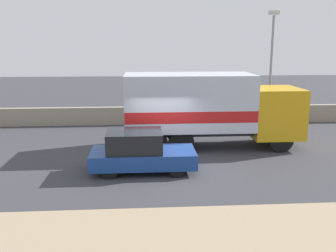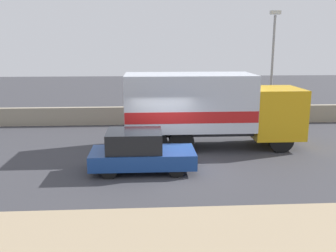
% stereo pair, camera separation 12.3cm
% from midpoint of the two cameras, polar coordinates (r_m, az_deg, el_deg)
% --- Properties ---
extents(ground_plane, '(80.00, 80.00, 0.00)m').
position_cam_midpoint_polar(ground_plane, '(14.34, -0.89, -6.23)').
color(ground_plane, '#38383D').
extents(dirt_shoulder_foreground, '(60.00, 4.01, 0.04)m').
position_cam_midpoint_polar(dirt_shoulder_foreground, '(9.13, 1.16, -17.67)').
color(dirt_shoulder_foreground, '#9E896B').
rests_on(dirt_shoulder_foreground, ground_plane).
extents(stone_wall_backdrop, '(60.00, 0.35, 1.02)m').
position_cam_midpoint_polar(stone_wall_backdrop, '(21.72, -2.01, 1.65)').
color(stone_wall_backdrop, gray).
rests_on(stone_wall_backdrop, ground_plane).
extents(street_lamp, '(0.56, 0.28, 6.35)m').
position_cam_midpoint_polar(street_lamp, '(22.12, 15.33, 9.77)').
color(street_lamp, gray).
rests_on(street_lamp, ground_plane).
extents(box_truck, '(7.78, 2.52, 3.30)m').
position_cam_midpoint_polar(box_truck, '(16.70, 5.74, 2.88)').
color(box_truck, gold).
rests_on(box_truck, ground_plane).
extents(car_hatchback, '(3.80, 1.74, 1.51)m').
position_cam_midpoint_polar(car_hatchback, '(13.73, -4.53, -3.93)').
color(car_hatchback, navy).
rests_on(car_hatchback, ground_plane).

